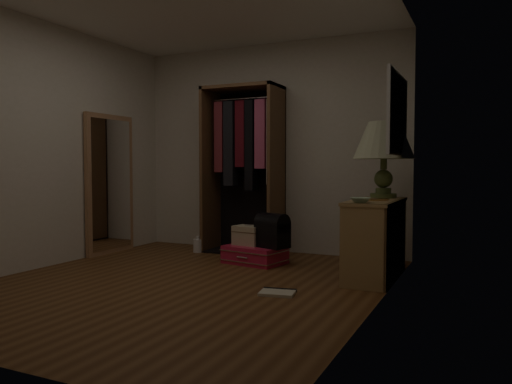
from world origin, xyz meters
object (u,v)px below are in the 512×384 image
(open_wardrobe, at_px, (245,155))
(table_lamp, at_px, (384,142))
(floor_mirror, at_px, (110,184))
(pink_suitcase, at_px, (255,254))
(console_bookshelf, at_px, (376,236))
(train_case, at_px, (248,235))
(black_bag, at_px, (272,230))
(white_jug, at_px, (198,245))

(open_wardrobe, relative_size, table_lamp, 2.66)
(open_wardrobe, height_order, table_lamp, open_wardrobe)
(floor_mirror, height_order, pink_suitcase, floor_mirror)
(console_bookshelf, distance_m, pink_suitcase, 1.38)
(open_wardrobe, distance_m, floor_mirror, 1.70)
(table_lamp, bearing_deg, train_case, -172.83)
(console_bookshelf, bearing_deg, train_case, 174.71)
(black_bag, xyz_separation_m, table_lamp, (1.13, 0.23, 0.93))
(open_wardrobe, height_order, pink_suitcase, open_wardrobe)
(floor_mirror, distance_m, white_jug, 1.31)
(open_wardrobe, distance_m, white_jug, 1.26)
(train_case, bearing_deg, pink_suitcase, -2.02)
(train_case, bearing_deg, console_bookshelf, 3.69)
(floor_mirror, xyz_separation_m, train_case, (1.80, 0.18, -0.55))
(open_wardrobe, relative_size, black_bag, 5.13)
(open_wardrobe, relative_size, white_jug, 10.19)
(white_jug, bearing_deg, console_bookshelf, -11.15)
(console_bookshelf, bearing_deg, white_jug, 168.85)
(pink_suitcase, bearing_deg, white_jug, 170.87)
(floor_mirror, distance_m, train_case, 1.89)
(console_bookshelf, distance_m, black_bag, 1.13)
(floor_mirror, height_order, train_case, floor_mirror)
(black_bag, height_order, white_jug, black_bag)
(console_bookshelf, relative_size, pink_suitcase, 1.58)
(white_jug, bearing_deg, train_case, -20.47)
(table_lamp, bearing_deg, black_bag, -168.74)
(white_jug, bearing_deg, floor_mirror, -152.27)
(table_lamp, bearing_deg, console_bookshelf, -90.99)
(floor_mirror, relative_size, pink_suitcase, 2.39)
(black_bag, distance_m, white_jug, 1.26)
(pink_suitcase, distance_m, black_bag, 0.36)
(black_bag, relative_size, table_lamp, 0.52)
(console_bookshelf, relative_size, table_lamp, 1.45)
(pink_suitcase, height_order, black_bag, black_bag)
(black_bag, distance_m, table_lamp, 1.48)
(floor_mirror, bearing_deg, open_wardrobe, 27.67)
(console_bookshelf, height_order, table_lamp, table_lamp)
(table_lamp, bearing_deg, pink_suitcase, -171.63)
(console_bookshelf, relative_size, train_case, 3.23)
(console_bookshelf, distance_m, train_case, 1.45)
(floor_mirror, distance_m, pink_suitcase, 2.04)
(pink_suitcase, bearing_deg, table_lamp, 18.84)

